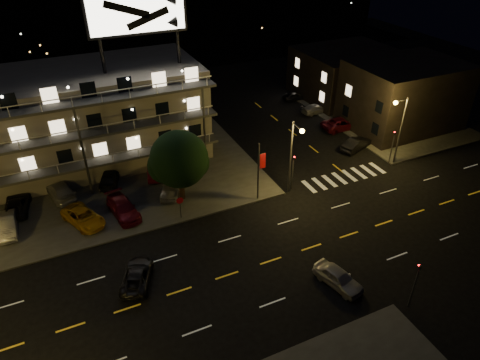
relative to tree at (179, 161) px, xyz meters
name	(u,v)px	position (x,y,z in m)	size (l,w,h in m)	color
ground	(249,268)	(1.93, -11.61, -4.52)	(140.00, 140.00, 0.00)	black
curb_nw	(49,185)	(-12.07, 8.39, -4.44)	(44.00, 24.00, 0.15)	#353532
curb_ne	(377,114)	(31.93, 8.39, -4.44)	(16.00, 24.00, 0.15)	#353532
motel	(74,119)	(-8.02, 12.28, 0.83)	(28.00, 13.80, 18.10)	gray
side_bldg_front	(403,95)	(31.91, 4.39, -0.27)	(14.06, 10.00, 8.50)	black
side_bldg_back	(346,73)	(31.91, 16.39, -1.02)	(14.06, 12.00, 7.00)	black
streetlight_nc	(293,151)	(10.43, -3.67, 0.44)	(0.44, 1.92, 8.00)	#2D2D30
streetlight_ne	(399,124)	(24.06, -3.31, 0.44)	(1.92, 0.44, 8.00)	#2D2D30
signal_nw	(293,169)	(10.93, -3.11, -1.95)	(0.20, 0.27, 4.60)	#2D2D30
signal_sw	(416,281)	(10.93, -20.10, -1.95)	(0.20, 0.27, 4.60)	#2D2D30
signal_ne	(393,143)	(23.92, -3.11, -1.95)	(0.27, 0.20, 4.60)	#2D2D30
banner_north	(259,170)	(7.01, -3.21, -1.09)	(0.83, 0.16, 6.40)	#2D2D30
stop_sign	(180,204)	(-1.07, -3.03, -2.80)	(0.91, 0.11, 2.61)	#2D2D30
tree	(179,161)	(0.00, 0.00, 0.00)	(5.84, 5.62, 7.35)	black
lot_car_1	(7,225)	(-15.88, 1.54, -3.65)	(1.51, 4.33, 1.43)	#96959A
lot_car_2	(83,217)	(-9.50, 0.02, -3.69)	(2.23, 4.85, 1.35)	orange
lot_car_3	(123,208)	(-5.87, -0.22, -3.63)	(2.05, 5.04, 1.46)	#570C18
lot_car_4	(170,187)	(-0.75, 1.36, -3.62)	(1.77, 4.40, 1.50)	#96959A
lot_car_6	(17,205)	(-15.07, 4.69, -3.72)	(2.16, 4.68, 1.30)	black
lot_car_7	(59,190)	(-11.06, 5.50, -3.62)	(2.10, 5.17, 1.50)	#96959A
lot_car_8	(110,177)	(-6.00, 5.89, -3.61)	(1.79, 4.44, 1.51)	black
lot_car_9	(154,171)	(-1.37, 5.23, -3.72)	(1.37, 3.94, 1.30)	#570C18
side_car_0	(356,144)	(22.53, 1.24, -3.79)	(1.53, 4.40, 1.45)	black
side_car_1	(342,124)	(24.34, 6.64, -3.75)	(2.53, 5.49, 1.53)	#570C18
side_car_2	(316,109)	(24.15, 12.51, -3.89)	(1.74, 4.29, 1.25)	#96959A
side_car_3	(295,96)	(23.83, 17.83, -3.90)	(1.45, 3.60, 1.23)	black
road_car_east	(338,278)	(7.41, -16.10, -3.80)	(1.69, 4.19, 1.43)	#96959A
road_car_west	(137,275)	(-6.71, -9.22, -3.89)	(2.09, 4.52, 1.26)	black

